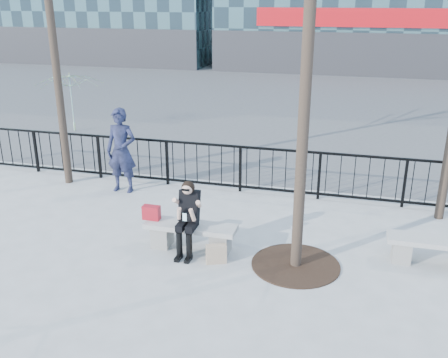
% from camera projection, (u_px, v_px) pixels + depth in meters
% --- Properties ---
extents(ground, '(120.00, 120.00, 0.00)m').
position_uv_depth(ground, '(191.00, 249.00, 9.01)').
color(ground, gray).
rests_on(ground, ground).
extents(street_surface, '(60.00, 23.00, 0.01)m').
position_uv_depth(street_surface, '(296.00, 97.00, 22.61)').
color(street_surface, '#474747').
rests_on(street_surface, ground).
extents(railing, '(14.00, 0.06, 1.10)m').
position_uv_depth(railing, '(232.00, 168.00, 11.54)').
color(railing, black).
rests_on(railing, ground).
extents(tree_grate, '(1.50, 1.50, 0.02)m').
position_uv_depth(tree_grate, '(296.00, 265.00, 8.46)').
color(tree_grate, black).
rests_on(tree_grate, ground).
extents(bench_main, '(1.65, 0.46, 0.49)m').
position_uv_depth(bench_main, '(191.00, 234.00, 8.91)').
color(bench_main, gray).
rests_on(bench_main, ground).
extents(bench_second, '(1.57, 0.44, 0.47)m').
position_uv_depth(bench_second, '(435.00, 249.00, 8.40)').
color(bench_second, gray).
rests_on(bench_second, ground).
extents(seated_woman, '(0.50, 0.64, 1.34)m').
position_uv_depth(seated_woman, '(187.00, 219.00, 8.64)').
color(seated_woman, black).
rests_on(seated_woman, ground).
extents(handbag, '(0.32, 0.15, 0.26)m').
position_uv_depth(handbag, '(151.00, 213.00, 9.00)').
color(handbag, '#A21420').
rests_on(handbag, bench_main).
extents(shopping_bag, '(0.37, 0.25, 0.33)m').
position_uv_depth(shopping_bag, '(216.00, 254.00, 8.49)').
color(shopping_bag, '#C8B08D').
rests_on(shopping_bag, ground).
extents(standing_man, '(0.72, 0.48, 1.96)m').
position_uv_depth(standing_man, '(121.00, 151.00, 11.38)').
color(standing_man, black).
rests_on(standing_man, ground).
extents(vendor_umbrella, '(2.71, 2.74, 1.96)m').
position_uv_depth(vendor_umbrella, '(72.00, 103.00, 16.50)').
color(vendor_umbrella, yellow).
rests_on(vendor_umbrella, ground).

